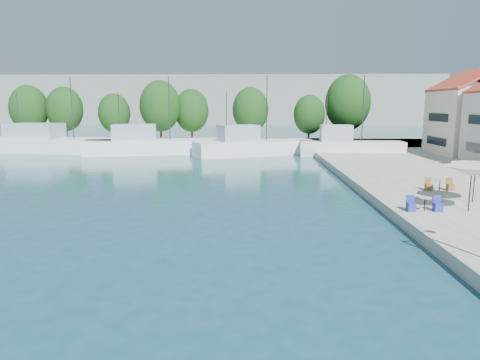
{
  "coord_description": "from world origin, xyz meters",
  "views": [
    {
      "loc": [
        -1.51,
        1.02,
        6.1
      ],
      "look_at": [
        -2.26,
        26.0,
        1.76
      ],
      "focal_mm": 32.0,
      "sensor_mm": 36.0,
      "label": 1
    }
  ],
  "objects_px": {
    "trawler_02": "(153,146)",
    "umbrella_cream": "(476,168)",
    "trawler_03": "(252,147)",
    "umbrella_white": "(472,171)",
    "trawler_01": "(55,144)",
    "trawler_04": "(348,147)"
  },
  "relations": [
    {
      "from": "trawler_03",
      "to": "umbrella_white",
      "type": "xyz_separation_m",
      "value": [
        11.47,
        -30.99,
        1.67
      ]
    },
    {
      "from": "trawler_03",
      "to": "umbrella_white",
      "type": "bearing_deg",
      "value": -93.57
    },
    {
      "from": "trawler_02",
      "to": "trawler_04",
      "type": "height_order",
      "value": "same"
    },
    {
      "from": "trawler_02",
      "to": "umbrella_cream",
      "type": "xyz_separation_m",
      "value": [
        25.65,
        -29.96,
        1.54
      ]
    },
    {
      "from": "trawler_01",
      "to": "trawler_02",
      "type": "distance_m",
      "value": 13.71
    },
    {
      "from": "trawler_02",
      "to": "trawler_03",
      "type": "relative_size",
      "value": 1.17
    },
    {
      "from": "trawler_02",
      "to": "umbrella_cream",
      "type": "relative_size",
      "value": 6.65
    },
    {
      "from": "trawler_01",
      "to": "trawler_03",
      "type": "xyz_separation_m",
      "value": [
        26.44,
        -2.99,
        0.0
      ]
    },
    {
      "from": "trawler_01",
      "to": "trawler_03",
      "type": "relative_size",
      "value": 1.41
    },
    {
      "from": "trawler_01",
      "to": "umbrella_cream",
      "type": "height_order",
      "value": "trawler_01"
    },
    {
      "from": "trawler_03",
      "to": "trawler_01",
      "type": "bearing_deg",
      "value": 149.67
    },
    {
      "from": "trawler_03",
      "to": "umbrella_cream",
      "type": "relative_size",
      "value": 5.66
    },
    {
      "from": "trawler_01",
      "to": "umbrella_cream",
      "type": "bearing_deg",
      "value": -34.33
    },
    {
      "from": "trawler_04",
      "to": "trawler_03",
      "type": "bearing_deg",
      "value": -178.61
    },
    {
      "from": "trawler_01",
      "to": "trawler_04",
      "type": "distance_m",
      "value": 38.43
    },
    {
      "from": "umbrella_white",
      "to": "umbrella_cream",
      "type": "xyz_separation_m",
      "value": [
        1.33,
        2.21,
        -0.13
      ]
    },
    {
      "from": "umbrella_white",
      "to": "trawler_01",
      "type": "bearing_deg",
      "value": 138.14
    },
    {
      "from": "trawler_01",
      "to": "umbrella_cream",
      "type": "xyz_separation_m",
      "value": [
        39.24,
        -31.76,
        1.54
      ]
    },
    {
      "from": "trawler_04",
      "to": "umbrella_cream",
      "type": "xyz_separation_m",
      "value": [
        0.95,
        -28.49,
        1.54
      ]
    },
    {
      "from": "trawler_03",
      "to": "umbrella_cream",
      "type": "bearing_deg",
      "value": -89.91
    },
    {
      "from": "trawler_02",
      "to": "umbrella_cream",
      "type": "bearing_deg",
      "value": -60.97
    },
    {
      "from": "trawler_01",
      "to": "umbrella_white",
      "type": "bearing_deg",
      "value": -37.2
    }
  ]
}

